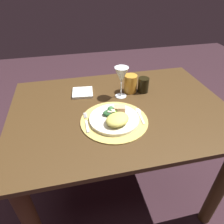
{
  "coord_description": "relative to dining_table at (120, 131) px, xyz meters",
  "views": [
    {
      "loc": [
        -0.24,
        -0.87,
        1.38
      ],
      "look_at": [
        -0.06,
        -0.06,
        0.77
      ],
      "focal_mm": 32.5,
      "sensor_mm": 36.0,
      "label": 1
    }
  ],
  "objects": [
    {
      "name": "wine_glass",
      "position": [
        0.03,
        0.11,
        0.3
      ],
      "size": [
        0.08,
        0.08,
        0.18
      ],
      "color": "silver",
      "rests_on": "dining_table"
    },
    {
      "name": "bread_piece",
      "position": [
        -0.02,
        -0.05,
        0.2
      ],
      "size": [
        0.06,
        0.05,
        0.02
      ],
      "primitive_type": "cube",
      "rotation": [
        0.0,
        0.0,
        6.05
      ],
      "color": "tan",
      "rests_on": "dinner_plate"
    },
    {
      "name": "fork",
      "position": [
        -0.2,
        -0.11,
        0.18
      ],
      "size": [
        0.02,
        0.16,
        0.0
      ],
      "color": "silver",
      "rests_on": "placemat"
    },
    {
      "name": "pasta_serving",
      "position": [
        -0.06,
        -0.15,
        0.21
      ],
      "size": [
        0.15,
        0.14,
        0.04
      ],
      "primitive_type": "ellipsoid",
      "rotation": [
        0.0,
        0.0,
        3.69
      ],
      "color": "#DAD25C",
      "rests_on": "dinner_plate"
    },
    {
      "name": "spoon",
      "position": [
        0.08,
        -0.08,
        0.18
      ],
      "size": [
        0.03,
        0.13,
        0.01
      ],
      "color": "silver",
      "rests_on": "placemat"
    },
    {
      "name": "dark_tumbler",
      "position": [
        0.18,
        0.14,
        0.21
      ],
      "size": [
        0.06,
        0.06,
        0.09
      ],
      "primitive_type": "cylinder",
      "color": "black",
      "rests_on": "dining_table"
    },
    {
      "name": "salad_greens",
      "position": [
        -0.07,
        -0.07,
        0.2
      ],
      "size": [
        0.08,
        0.08,
        0.03
      ],
      "color": "#367C12",
      "rests_on": "dinner_plate"
    },
    {
      "name": "dinner_plate",
      "position": [
        -0.06,
        -0.11,
        0.18
      ],
      "size": [
        0.24,
        0.24,
        0.02
      ],
      "primitive_type": "cylinder",
      "color": "silver",
      "rests_on": "placemat"
    },
    {
      "name": "amber_tumbler",
      "position": [
        0.1,
        0.15,
        0.22
      ],
      "size": [
        0.08,
        0.08,
        0.11
      ],
      "primitive_type": "cylinder",
      "color": "#CA882C",
      "rests_on": "dining_table"
    },
    {
      "name": "ground_plane",
      "position": [
        0.0,
        0.0,
        -0.59
      ],
      "size": [
        6.0,
        6.0,
        0.0
      ],
      "primitive_type": "plane",
      "color": "#321D24"
    },
    {
      "name": "dining_table",
      "position": [
        0.0,
        0.0,
        0.0
      ],
      "size": [
        1.17,
        0.83,
        0.75
      ],
      "color": "#432E17",
      "rests_on": "ground"
    },
    {
      "name": "napkin",
      "position": [
        -0.18,
        0.19,
        0.17
      ],
      "size": [
        0.13,
        0.13,
        0.01
      ],
      "primitive_type": "cube",
      "rotation": [
        0.0,
        0.0,
        -0.11
      ],
      "color": "white",
      "rests_on": "dining_table"
    },
    {
      "name": "placemat",
      "position": [
        -0.06,
        -0.11,
        0.17
      ],
      "size": [
        0.33,
        0.33,
        0.01
      ],
      "primitive_type": "cylinder",
      "color": "#CFB559",
      "rests_on": "dining_table"
    }
  ]
}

